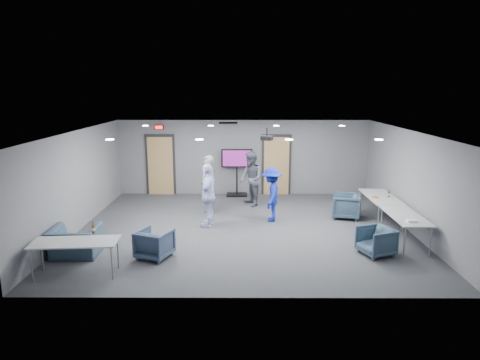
{
  "coord_description": "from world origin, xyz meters",
  "views": [
    {
      "loc": [
        -0.05,
        -11.29,
        3.8
      ],
      "look_at": [
        -0.1,
        0.83,
        1.2
      ],
      "focal_mm": 32.0,
      "sensor_mm": 36.0,
      "label": 1
    }
  ],
  "objects_px": {
    "chair_front_a": "(155,244)",
    "bottle_front": "(93,229)",
    "table_right_a": "(381,198)",
    "chair_front_b": "(75,242)",
    "chair_right_c": "(376,241)",
    "person_a": "(208,185)",
    "tv_stand": "(237,169)",
    "table_front_left": "(75,244)",
    "person_b": "(251,179)",
    "bottle_right": "(389,194)",
    "person_d": "(271,195)",
    "projector": "(267,138)",
    "chair_right_a": "(346,206)",
    "table_right_b": "(405,217)",
    "person_c": "(208,195)"
  },
  "relations": [
    {
      "from": "person_c",
      "to": "chair_right_a",
      "type": "bearing_deg",
      "value": 108.72
    },
    {
      "from": "person_b",
      "to": "table_front_left",
      "type": "distance_m",
      "value": 6.56
    },
    {
      "from": "person_b",
      "to": "table_right_a",
      "type": "height_order",
      "value": "person_b"
    },
    {
      "from": "chair_right_c",
      "to": "chair_front_a",
      "type": "relative_size",
      "value": 0.99
    },
    {
      "from": "chair_front_a",
      "to": "tv_stand",
      "type": "relative_size",
      "value": 0.43
    },
    {
      "from": "table_front_left",
      "to": "person_b",
      "type": "bearing_deg",
      "value": 50.97
    },
    {
      "from": "tv_stand",
      "to": "person_a",
      "type": "bearing_deg",
      "value": -111.05
    },
    {
      "from": "person_d",
      "to": "tv_stand",
      "type": "distance_m",
      "value": 3.18
    },
    {
      "from": "person_a",
      "to": "chair_front_b",
      "type": "height_order",
      "value": "person_a"
    },
    {
      "from": "table_front_left",
      "to": "bottle_front",
      "type": "bearing_deg",
      "value": 62.14
    },
    {
      "from": "person_a",
      "to": "table_right_a",
      "type": "distance_m",
      "value": 5.15
    },
    {
      "from": "person_a",
      "to": "chair_front_a",
      "type": "distance_m",
      "value": 3.75
    },
    {
      "from": "table_front_left",
      "to": "projector",
      "type": "bearing_deg",
      "value": 39.58
    },
    {
      "from": "person_b",
      "to": "bottle_front",
      "type": "height_order",
      "value": "person_b"
    },
    {
      "from": "chair_front_a",
      "to": "bottle_front",
      "type": "bearing_deg",
      "value": 41.0
    },
    {
      "from": "projector",
      "to": "bottle_right",
      "type": "bearing_deg",
      "value": 14.98
    },
    {
      "from": "chair_front_a",
      "to": "person_d",
      "type": "bearing_deg",
      "value": -113.88
    },
    {
      "from": "person_a",
      "to": "person_d",
      "type": "relative_size",
      "value": 1.15
    },
    {
      "from": "person_d",
      "to": "table_front_left",
      "type": "bearing_deg",
      "value": -40.45
    },
    {
      "from": "table_right_a",
      "to": "bottle_front",
      "type": "distance_m",
      "value": 7.97
    },
    {
      "from": "chair_right_a",
      "to": "table_front_left",
      "type": "relative_size",
      "value": 0.44
    },
    {
      "from": "person_b",
      "to": "table_right_b",
      "type": "bearing_deg",
      "value": 26.11
    },
    {
      "from": "person_a",
      "to": "chair_right_a",
      "type": "relative_size",
      "value": 2.28
    },
    {
      "from": "tv_stand",
      "to": "table_front_left",
      "type": "bearing_deg",
      "value": -115.72
    },
    {
      "from": "table_right_a",
      "to": "bottle_front",
      "type": "relative_size",
      "value": 7.12
    },
    {
      "from": "person_c",
      "to": "projector",
      "type": "xyz_separation_m",
      "value": [
        1.66,
        0.74,
        1.52
      ]
    },
    {
      "from": "chair_front_a",
      "to": "table_front_left",
      "type": "xyz_separation_m",
      "value": [
        -1.44,
        -0.93,
        0.35
      ]
    },
    {
      "from": "table_right_b",
      "to": "table_front_left",
      "type": "xyz_separation_m",
      "value": [
        -7.48,
        -1.88,
        -0.0
      ]
    },
    {
      "from": "table_right_a",
      "to": "table_front_left",
      "type": "xyz_separation_m",
      "value": [
        -7.48,
        -3.78,
        -0.01
      ]
    },
    {
      "from": "table_right_b",
      "to": "projector",
      "type": "relative_size",
      "value": 4.72
    },
    {
      "from": "person_c",
      "to": "table_right_b",
      "type": "relative_size",
      "value": 0.98
    },
    {
      "from": "bottle_right",
      "to": "chair_right_c",
      "type": "bearing_deg",
      "value": -113.63
    },
    {
      "from": "bottle_front",
      "to": "projector",
      "type": "relative_size",
      "value": 0.71
    },
    {
      "from": "table_right_a",
      "to": "chair_right_c",
      "type": "bearing_deg",
      "value": 160.68
    },
    {
      "from": "bottle_front",
      "to": "chair_front_a",
      "type": "bearing_deg",
      "value": 19.5
    },
    {
      "from": "chair_front_b",
      "to": "chair_right_c",
      "type": "bearing_deg",
      "value": 179.24
    },
    {
      "from": "chair_right_c",
      "to": "bottle_front",
      "type": "distance_m",
      "value": 6.38
    },
    {
      "from": "table_front_left",
      "to": "table_right_a",
      "type": "bearing_deg",
      "value": 22.38
    },
    {
      "from": "chair_front_a",
      "to": "table_right_a",
      "type": "relative_size",
      "value": 0.38
    },
    {
      "from": "chair_front_b",
      "to": "tv_stand",
      "type": "distance_m",
      "value": 6.84
    },
    {
      "from": "person_a",
      "to": "chair_front_b",
      "type": "bearing_deg",
      "value": -72.05
    },
    {
      "from": "chair_front_b",
      "to": "table_right_a",
      "type": "relative_size",
      "value": 0.55
    },
    {
      "from": "chair_front_b",
      "to": "bottle_right",
      "type": "height_order",
      "value": "bottle_right"
    },
    {
      "from": "person_d",
      "to": "chair_right_c",
      "type": "relative_size",
      "value": 2.19
    },
    {
      "from": "person_a",
      "to": "tv_stand",
      "type": "xyz_separation_m",
      "value": [
        0.86,
        2.23,
        0.06
      ]
    },
    {
      "from": "person_a",
      "to": "table_right_a",
      "type": "relative_size",
      "value": 0.94
    },
    {
      "from": "bottle_front",
      "to": "bottle_right",
      "type": "bearing_deg",
      "value": 23.13
    },
    {
      "from": "chair_front_b",
      "to": "table_right_a",
      "type": "height_order",
      "value": "table_right_a"
    },
    {
      "from": "person_d",
      "to": "table_right_b",
      "type": "xyz_separation_m",
      "value": [
        3.2,
        -1.86,
        -0.1
      ]
    },
    {
      "from": "person_b",
      "to": "table_right_a",
      "type": "distance_m",
      "value": 4.09
    }
  ]
}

